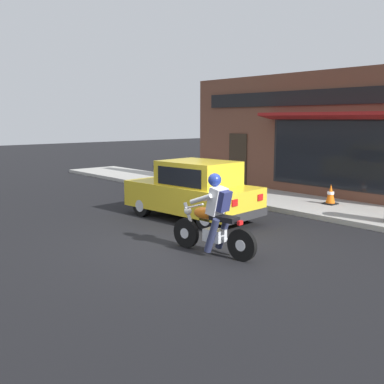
{
  "coord_description": "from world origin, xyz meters",
  "views": [
    {
      "loc": [
        -6.03,
        -6.95,
        2.65
      ],
      "look_at": [
        0.89,
        0.9,
        0.95
      ],
      "focal_mm": 42.0,
      "sensor_mm": 36.0,
      "label": 1
    }
  ],
  "objects_px": {
    "car_hatchback": "(193,191)",
    "traffic_cone": "(331,195)",
    "fire_hydrant": "(205,171)",
    "motorcycle_with_rider": "(214,221)"
  },
  "relations": [
    {
      "from": "motorcycle_with_rider",
      "to": "traffic_cone",
      "type": "height_order",
      "value": "motorcycle_with_rider"
    },
    {
      "from": "motorcycle_with_rider",
      "to": "fire_hydrant",
      "type": "xyz_separation_m",
      "value": [
        6.4,
        7.11,
        -0.11
      ]
    },
    {
      "from": "traffic_cone",
      "to": "fire_hydrant",
      "type": "relative_size",
      "value": 0.68
    },
    {
      "from": "motorcycle_with_rider",
      "to": "fire_hydrant",
      "type": "distance_m",
      "value": 9.57
    },
    {
      "from": "car_hatchback",
      "to": "motorcycle_with_rider",
      "type": "bearing_deg",
      "value": -124.38
    },
    {
      "from": "motorcycle_with_rider",
      "to": "car_hatchback",
      "type": "bearing_deg",
      "value": 55.62
    },
    {
      "from": "car_hatchback",
      "to": "traffic_cone",
      "type": "xyz_separation_m",
      "value": [
        3.99,
        -1.67,
        -0.33
      ]
    },
    {
      "from": "motorcycle_with_rider",
      "to": "car_hatchback",
      "type": "xyz_separation_m",
      "value": [
        1.81,
        2.64,
        0.09
      ]
    },
    {
      "from": "car_hatchback",
      "to": "traffic_cone",
      "type": "distance_m",
      "value": 4.34
    },
    {
      "from": "motorcycle_with_rider",
      "to": "fire_hydrant",
      "type": "relative_size",
      "value": 2.29
    }
  ]
}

